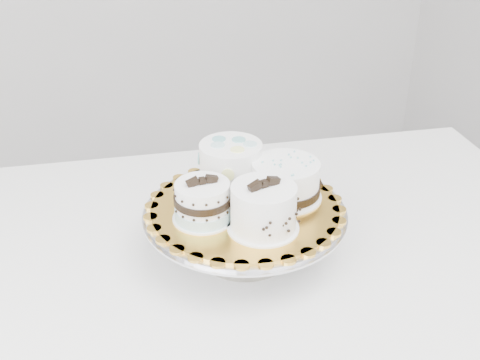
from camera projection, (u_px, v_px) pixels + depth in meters
name	position (u px, v px, depth m)	size (l,w,h in m)	color
table	(251.00, 281.00, 1.11)	(1.38, 1.06, 0.75)	white
cake_stand	(245.00, 224.00, 1.03)	(0.35, 0.35, 0.09)	gray
cake_board	(245.00, 208.00, 1.01)	(0.32, 0.32, 0.00)	gold
cake_swirl	(263.00, 209.00, 0.94)	(0.12, 0.12, 0.09)	white
cake_banded	(203.00, 203.00, 0.97)	(0.10, 0.10, 0.08)	white
cake_dots	(231.00, 165.00, 1.06)	(0.13, 0.13, 0.08)	white
cake_ribbon	(286.00, 181.00, 1.03)	(0.13, 0.13, 0.07)	white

